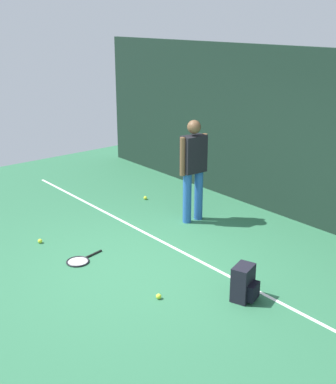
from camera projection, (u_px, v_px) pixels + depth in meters
ground_plane at (145, 267)px, 6.92m from camera, size 12.00×12.00×0.00m
back_fence at (291, 135)px, 8.27m from camera, size 10.00×0.10×2.81m
court_line at (184, 253)px, 7.34m from camera, size 9.00×0.05×0.00m
tennis_player at (193, 165)px, 8.20m from camera, size 0.25×0.53×1.70m
tennis_racket at (79, 261)px, 7.08m from camera, size 0.38×0.64×0.03m
backpack at (244, 284)px, 6.08m from camera, size 0.35×0.35×0.44m
tennis_ball_near_player at (145, 198)px, 9.47m from camera, size 0.07×0.07×0.07m
tennis_ball_by_fence at (40, 241)px, 7.65m from camera, size 0.07×0.07×0.07m
tennis_ball_far_left at (159, 296)px, 6.14m from camera, size 0.07×0.07×0.07m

